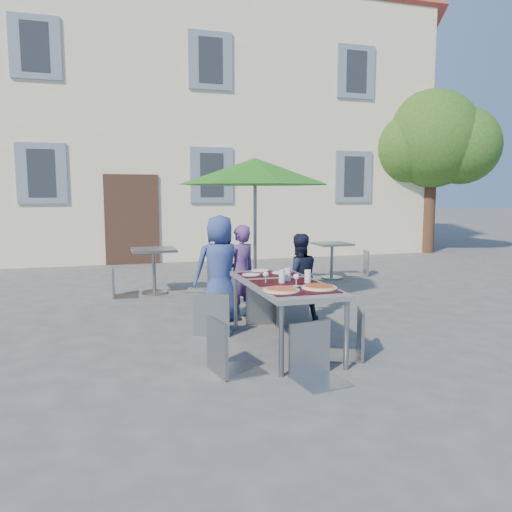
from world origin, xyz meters
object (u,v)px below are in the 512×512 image
object	(u,v)px
bg_chair_r_1	(362,247)
bg_chair_r_0	(204,259)
chair_2	(291,282)
chair_5	(316,318)
chair_1	(260,281)
cafe_table_0	(154,262)
child_1	(241,272)
cafe_table_1	(332,254)
pizza_near_left	(281,290)
bg_chair_l_1	(308,249)
dining_table	(284,287)
bg_chair_l_0	(119,266)
child_2	(299,277)
chair_4	(351,304)
chair_3	(227,312)
child_0	(220,268)
patio_umbrella	(255,173)
chair_0	(213,287)
pizza_near_right	(319,287)

from	to	relation	value
bg_chair_r_1	bg_chair_r_0	bearing A→B (deg)	-168.12
chair_2	chair_5	size ratio (longest dim) A/B	0.98
chair_1	cafe_table_0	world-z (taller)	chair_1
bg_chair_r_0	child_1	bearing A→B (deg)	-87.21
chair_5	cafe_table_1	bearing A→B (deg)	63.15
pizza_near_left	child_1	xyz separation A→B (m)	(0.08, 1.89, -0.12)
pizza_near_left	bg_chair_r_1	world-z (taller)	bg_chair_r_1
bg_chair_l_1	cafe_table_1	bearing A→B (deg)	-20.42
dining_table	chair_1	distance (m)	1.11
bg_chair_l_0	bg_chair_r_1	distance (m)	5.09
child_2	cafe_table_1	xyz separation A→B (m)	(1.89, 2.94, -0.10)
child_2	chair_5	size ratio (longest dim) A/B	1.20
cafe_table_0	chair_4	bearing A→B (deg)	-67.39
dining_table	cafe_table_1	distance (m)	4.76
chair_2	chair_3	distance (m)	1.93
child_0	child_2	size ratio (longest dim) A/B	1.21
bg_chair_l_1	bg_chair_r_1	size ratio (longest dim) A/B	1.01
patio_umbrella	cafe_table_1	size ratio (longest dim) A/B	3.26
chair_5	bg_chair_l_1	distance (m)	5.62
chair_0	bg_chair_l_1	size ratio (longest dim) A/B	0.98
dining_table	child_0	world-z (taller)	child_0
child_2	cafe_table_0	world-z (taller)	child_2
chair_4	patio_umbrella	bearing A→B (deg)	93.80
pizza_near_right	child_2	size ratio (longest dim) A/B	0.31
chair_2	dining_table	bearing A→B (deg)	-115.34
child_2	chair_1	world-z (taller)	child_2
chair_2	bg_chair_l_0	bearing A→B (deg)	130.10
bg_chair_r_0	bg_chair_l_1	xyz separation A→B (m)	(2.28, 0.68, 0.03)
bg_chair_r_1	chair_4	bearing A→B (deg)	-119.70
chair_3	child_1	bearing A→B (deg)	71.51
child_2	chair_4	size ratio (longest dim) A/B	1.21
child_0	patio_umbrella	distance (m)	1.84
patio_umbrella	bg_chair_l_1	distance (m)	2.87
child_2	chair_3	bearing A→B (deg)	55.10
chair_0	cafe_table_0	bearing A→B (deg)	99.34
chair_5	bg_chair_r_0	world-z (taller)	chair_5
pizza_near_left	child_0	xyz separation A→B (m)	(-0.21, 1.90, -0.04)
dining_table	chair_5	size ratio (longest dim) A/B	1.86
chair_2	cafe_table_1	world-z (taller)	chair_2
chair_5	bg_chair_l_0	distance (m)	4.71
bg_chair_l_1	chair_0	bearing A→B (deg)	-127.87
bg_chair_l_0	child_1	bearing A→B (deg)	-52.07
child_2	chair_3	distance (m)	2.23
child_2	bg_chair_l_0	bearing A→B (deg)	-40.17
chair_4	child_2	bearing A→B (deg)	88.43
chair_2	chair_4	bearing A→B (deg)	-83.88
chair_0	bg_chair_l_1	bearing A→B (deg)	52.13
child_2	cafe_table_1	distance (m)	3.49
patio_umbrella	cafe_table_1	distance (m)	3.11
child_2	chair_2	distance (m)	0.30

